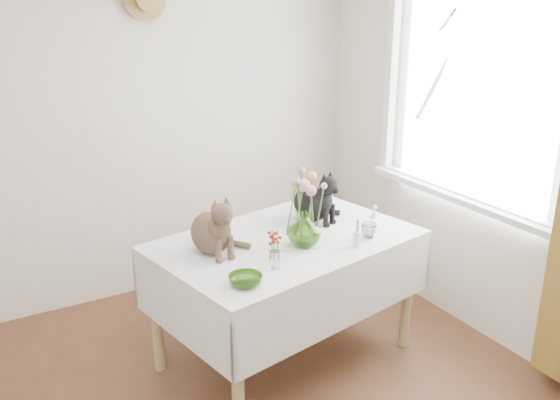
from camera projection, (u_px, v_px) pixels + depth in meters
room at (237, 248)px, 2.03m from camera, size 4.08×4.58×2.58m
window at (471, 113)px, 3.57m from camera, size 0.12×1.52×1.32m
dining_table at (286, 269)px, 3.40m from camera, size 1.59×1.17×0.77m
tabby_cat at (210, 222)px, 3.11m from camera, size 0.26×0.31×0.34m
black_cat at (312, 194)px, 3.56m from camera, size 0.31×0.34×0.33m
flower_vase at (304, 229)px, 3.22m from camera, size 0.22×0.22×0.19m
green_bowl at (245, 280)px, 2.79m from camera, size 0.17×0.17×0.05m
drinking_glass at (369, 230)px, 3.34m from camera, size 0.11×0.11×0.08m
candlestick at (357, 237)px, 3.22m from camera, size 0.04×0.04×0.16m
berry_jar at (275, 249)px, 2.95m from camera, size 0.06×0.06×0.22m
porcelain_figurine at (375, 212)px, 3.64m from camera, size 0.04×0.04×0.08m
flower_bouquet at (304, 186)px, 3.14m from camera, size 0.17×0.13×0.39m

